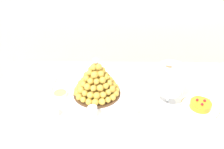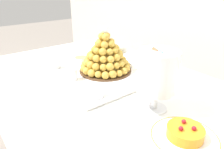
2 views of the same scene
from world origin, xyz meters
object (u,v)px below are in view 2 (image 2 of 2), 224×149
at_px(wine_glass, 123,49).
at_px(fruit_tart_plate, 185,135).
at_px(creme_brulee_ramekin, 81,59).
at_px(serving_tray, 94,74).
at_px(dessert_cup_centre, 97,92).
at_px(dessert_cup_left, 55,64).
at_px(macaron_goblet, 159,72).
at_px(croquembouche, 105,55).
at_px(dessert_cup_mid_left, 72,75).

bearing_deg(wine_glass, fruit_tart_plate, -22.66).
bearing_deg(creme_brulee_ramekin, serving_tray, -10.80).
xyz_separation_m(serving_tray, fruit_tart_plate, (0.57, -0.05, 0.01)).
bearing_deg(dessert_cup_centre, dessert_cup_left, -179.92).
distance_m(dessert_cup_left, dessert_cup_centre, 0.40).
bearing_deg(dessert_cup_left, macaron_goblet, 12.32).
xyz_separation_m(dessert_cup_left, dessert_cup_centre, (0.40, 0.00, 0.00)).
height_order(macaron_goblet, fruit_tart_plate, macaron_goblet).
bearing_deg(dessert_cup_centre, croquembouche, 136.34).
distance_m(creme_brulee_ramekin, macaron_goblet, 0.61).
xyz_separation_m(dessert_cup_centre, wine_glass, (-0.20, 0.31, 0.07)).
xyz_separation_m(dessert_cup_mid_left, creme_brulee_ramekin, (-0.20, 0.16, -0.01)).
bearing_deg(wine_glass, serving_tray, -90.08).
bearing_deg(macaron_goblet, creme_brulee_ramekin, 177.11).
xyz_separation_m(dessert_cup_left, dessert_cup_mid_left, (0.20, -0.00, 0.01)).
bearing_deg(dessert_cup_mid_left, wine_glass, 89.93).
distance_m(croquembouche, wine_glass, 0.13).
distance_m(creme_brulee_ramekin, fruit_tart_plate, 0.77).
relative_size(dessert_cup_left, dessert_cup_mid_left, 0.92).
bearing_deg(fruit_tart_plate, wine_glass, 157.34).
height_order(serving_tray, macaron_goblet, macaron_goblet).
relative_size(croquembouche, wine_glass, 1.88).
bearing_deg(serving_tray, fruit_tart_plate, -4.79).
bearing_deg(dessert_cup_centre, creme_brulee_ramekin, 158.19).
height_order(creme_brulee_ramekin, fruit_tart_plate, fruit_tart_plate).
relative_size(serving_tray, dessert_cup_centre, 9.13).
distance_m(dessert_cup_left, macaron_goblet, 0.62).
xyz_separation_m(croquembouche, wine_glass, (-0.01, 0.13, 0.01)).
xyz_separation_m(croquembouche, dessert_cup_centre, (0.19, -0.19, -0.07)).
bearing_deg(fruit_tart_plate, macaron_goblet, 161.71).
bearing_deg(macaron_goblet, fruit_tart_plate, -18.29).
xyz_separation_m(dessert_cup_mid_left, fruit_tart_plate, (0.57, 0.08, -0.02)).
height_order(fruit_tart_plate, wine_glass, wine_glass).
bearing_deg(macaron_goblet, serving_tray, -178.94).
bearing_deg(serving_tray, dessert_cup_left, -147.85).
distance_m(croquembouche, creme_brulee_ramekin, 0.22).
bearing_deg(croquembouche, dessert_cup_centre, -43.66).
bearing_deg(croquembouche, creme_brulee_ramekin, -173.12).
relative_size(macaron_goblet, wine_glass, 1.69).
distance_m(serving_tray, croquembouche, 0.11).
bearing_deg(serving_tray, macaron_goblet, 1.06).
height_order(dessert_cup_left, fruit_tart_plate, dessert_cup_left).
distance_m(croquembouche, fruit_tart_plate, 0.58).
bearing_deg(creme_brulee_ramekin, fruit_tart_plate, -6.36).
xyz_separation_m(serving_tray, dessert_cup_mid_left, (-0.00, -0.13, 0.03)).
bearing_deg(dessert_cup_centre, dessert_cup_mid_left, -179.11).
height_order(dessert_cup_left, macaron_goblet, macaron_goblet).
relative_size(serving_tray, creme_brulee_ramekin, 6.60).
bearing_deg(creme_brulee_ramekin, wine_glass, 37.52).
bearing_deg(dessert_cup_mid_left, croquembouche, 87.27).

